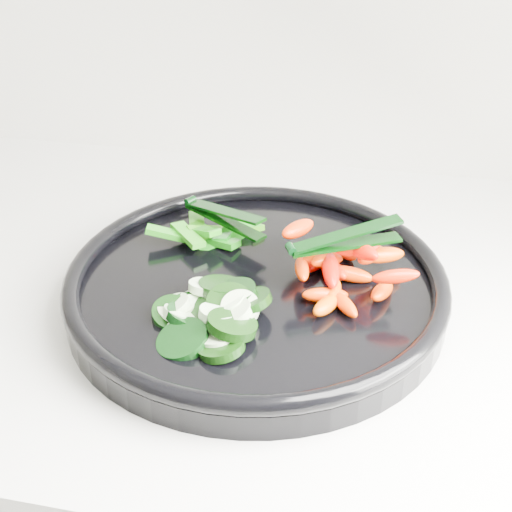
# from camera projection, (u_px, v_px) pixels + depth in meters

# --- Properties ---
(counter) EXTENTS (2.02, 0.62, 0.93)m
(counter) POSITION_uv_depth(u_px,v_px,m) (19.00, 512.00, 1.05)
(counter) COLOR white
(counter) RESTS_ON ground
(veggie_tray) EXTENTS (0.42, 0.42, 0.04)m
(veggie_tray) POSITION_uv_depth(u_px,v_px,m) (256.00, 286.00, 0.70)
(veggie_tray) COLOR black
(veggie_tray) RESTS_ON counter
(cucumber_pile) EXTENTS (0.12, 0.13, 0.04)m
(cucumber_pile) POSITION_uv_depth(u_px,v_px,m) (208.00, 313.00, 0.64)
(cucumber_pile) COLOR black
(cucumber_pile) RESTS_ON veggie_tray
(carrot_pile) EXTENTS (0.14, 0.15, 0.06)m
(carrot_pile) POSITION_uv_depth(u_px,v_px,m) (342.00, 266.00, 0.69)
(carrot_pile) COLOR #DC4600
(carrot_pile) RESTS_ON veggie_tray
(pepper_pile) EXTENTS (0.12, 0.10, 0.04)m
(pepper_pile) POSITION_uv_depth(u_px,v_px,m) (211.00, 233.00, 0.77)
(pepper_pile) COLOR #09680F
(pepper_pile) RESTS_ON veggie_tray
(tong_carrot) EXTENTS (0.11, 0.07, 0.02)m
(tong_carrot) POSITION_uv_depth(u_px,v_px,m) (343.00, 240.00, 0.67)
(tong_carrot) COLOR black
(tong_carrot) RESTS_ON carrot_pile
(tong_pepper) EXTENTS (0.10, 0.07, 0.02)m
(tong_pepper) POSITION_uv_depth(u_px,v_px,m) (222.00, 215.00, 0.76)
(tong_pepper) COLOR black
(tong_pepper) RESTS_ON pepper_pile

